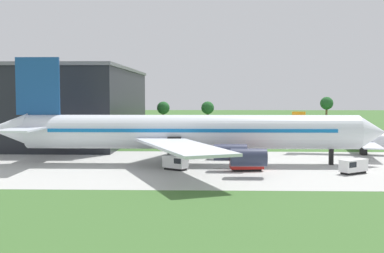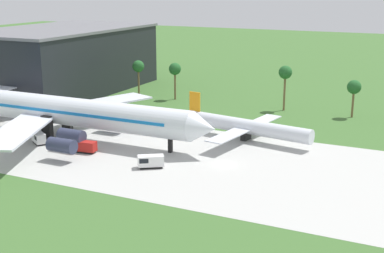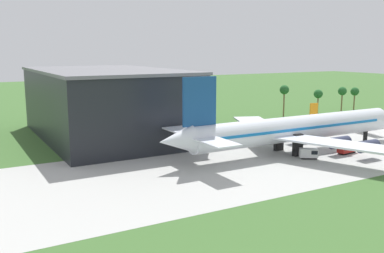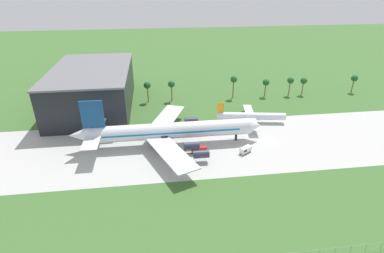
% 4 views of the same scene
% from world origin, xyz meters
% --- Properties ---
extents(jet_airliner, '(74.28, 56.45, 19.92)m').
position_xyz_m(jet_airliner, '(-40.07, 2.41, 6.00)').
color(jet_airliner, silver).
rests_on(jet_airliner, ground_plane).
extents(regional_aircraft, '(30.73, 27.82, 9.21)m').
position_xyz_m(regional_aircraft, '(-2.21, 17.73, 3.03)').
color(regional_aircraft, silver).
rests_on(regional_aircraft, ground_plane).
extents(baggage_tug, '(4.61, 3.94, 2.46)m').
position_xyz_m(baggage_tug, '(-41.33, -4.50, 1.33)').
color(baggage_tug, black).
rests_on(baggage_tug, ground_plane).
extents(fuel_truck, '(5.80, 2.64, 2.39)m').
position_xyz_m(fuel_truck, '(-29.40, -5.24, 1.29)').
color(fuel_truck, black).
rests_on(fuel_truck, ground_plane).
extents(terminal_building, '(36.72, 61.20, 20.02)m').
position_xyz_m(terminal_building, '(-74.72, 45.53, 10.03)').
color(terminal_building, black).
rests_on(terminal_building, ground_plane).
extents(palm_tree_row, '(119.30, 3.60, 12.28)m').
position_xyz_m(palm_tree_row, '(9.04, 48.89, 8.52)').
color(palm_tree_row, brown).
rests_on(palm_tree_row, ground_plane).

